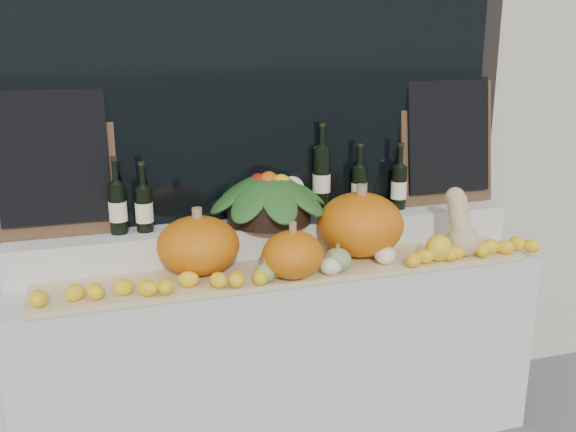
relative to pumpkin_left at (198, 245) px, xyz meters
The scene contains 17 objects.
display_sill 0.70m from the pumpkin_left, ahead, with size 2.30×0.55×0.88m, color silver.
rear_tier 0.44m from the pumpkin_left, 28.57° to the left, with size 2.30×0.25×0.16m, color silver.
straw_bedding 0.41m from the pumpkin_left, 10.05° to the right, with size 2.10×0.32×0.03m, color tan.
pumpkin_left is the anchor object (origin of this frame).
pumpkin_right 0.73m from the pumpkin_left, ahead, with size 0.38×0.38×0.28m, color orange.
pumpkin_center 0.39m from the pumpkin_left, 25.86° to the right, with size 0.25×0.25×0.19m, color orange.
butternut_squash 1.16m from the pumpkin_left, ahead, with size 0.15×0.21×0.29m.
decorative_gourds 0.62m from the pumpkin_left, 16.53° to the right, with size 0.89×0.16×0.16m.
lemon_heap 0.43m from the pumpkin_left, 24.98° to the right, with size 2.20×0.16×0.06m, color yellow, non-canonical shape.
produce_bowl 0.43m from the pumpkin_left, 28.30° to the left, with size 0.58×0.58×0.24m.
wine_bottle_far_left 0.39m from the pumpkin_left, 144.48° to the left, with size 0.08×0.08×0.33m.
wine_bottle_near_left 0.31m from the pumpkin_left, 132.18° to the left, with size 0.08×0.08×0.30m.
wine_bottle_tall 0.71m from the pumpkin_left, 22.09° to the left, with size 0.08×0.08×0.43m.
wine_bottle_near_right 0.86m from the pumpkin_left, 16.18° to the left, with size 0.08×0.08×0.33m.
wine_bottle_far_right 1.05m from the pumpkin_left, 12.28° to the left, with size 0.08×0.08×0.32m.
chalkboard_left 0.69m from the pumpkin_left, 153.36° to the left, with size 0.50×0.12×0.62m.
chalkboard_right 1.37m from the pumpkin_left, 11.74° to the left, with size 0.50×0.12×0.62m.
Camera 1 is at (-0.79, -1.02, 1.85)m, focal length 40.00 mm.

